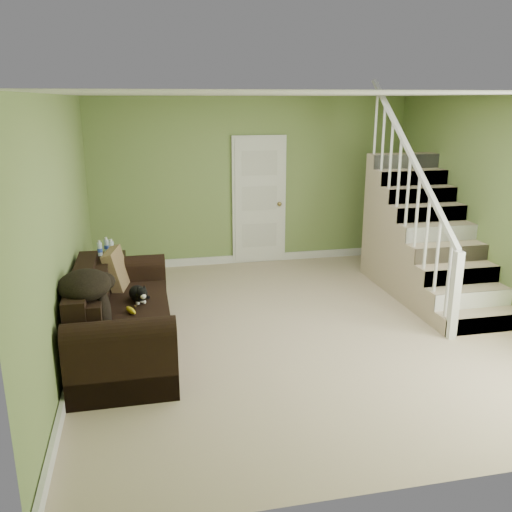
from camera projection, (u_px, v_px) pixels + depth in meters
name	position (u px, v px, depth m)	size (l,w,h in m)	color
floor	(300.00, 328.00, 6.29)	(5.00, 5.50, 0.01)	tan
ceiling	(306.00, 94.00, 5.56)	(5.00, 5.50, 0.01)	white
wall_back	(252.00, 182.00, 8.51)	(5.00, 0.04, 2.60)	#78944F
wall_front	(432.00, 310.00, 3.34)	(5.00, 0.04, 2.60)	#78944F
wall_left	(64.00, 229.00, 5.42)	(0.04, 5.50, 2.60)	#78944F
wall_right	(505.00, 209.00, 6.43)	(0.04, 5.50, 2.60)	#78944F
baseboard_back	(253.00, 258.00, 8.82)	(5.00, 0.04, 0.12)	white
baseboard_left	(78.00, 342.00, 5.78)	(0.04, 5.50, 0.12)	white
baseboard_right	(490.00, 306.00, 6.77)	(0.04, 5.50, 0.12)	white
door	(259.00, 201.00, 8.57)	(0.86, 0.12, 2.02)	white
staircase	(421.00, 244.00, 7.42)	(1.00, 2.51, 2.82)	tan
sofa	(119.00, 322.00, 5.61)	(0.96, 2.23, 0.88)	black
side_table	(108.00, 276.00, 7.16)	(0.50, 0.50, 0.81)	black
cat	(138.00, 294.00, 5.74)	(0.28, 0.47, 0.23)	black
banana	(131.00, 310.00, 5.45)	(0.06, 0.21, 0.06)	gold
throw_pillow	(117.00, 270.00, 6.20)	(0.12, 0.48, 0.48)	#48331C
throw_blanket	(84.00, 285.00, 4.97)	(0.47, 0.62, 0.26)	black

